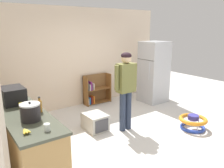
{
  "coord_description": "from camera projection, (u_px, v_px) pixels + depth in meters",
  "views": [
    {
      "loc": [
        -3.01,
        -3.32,
        2.19
      ],
      "look_at": [
        -0.15,
        0.66,
        0.95
      ],
      "focal_mm": 36.58,
      "sensor_mm": 36.0,
      "label": 1
    }
  ],
  "objects": [
    {
      "name": "amber_bottle",
      "position": [
        40.0,
        106.0,
        3.52
      ],
      "size": [
        0.07,
        0.07,
        0.25
      ],
      "color": "#9E661E",
      "rests_on": "kitchen_counter"
    },
    {
      "name": "crock_pot",
      "position": [
        30.0,
        112.0,
        3.2
      ],
      "size": [
        0.28,
        0.28,
        0.28
      ],
      "color": "black",
      "rests_on": "kitchen_counter"
    },
    {
      "name": "bookshelf",
      "position": [
        95.0,
        91.0,
        6.63
      ],
      "size": [
        0.8,
        0.28,
        0.85
      ],
      "color": "brown",
      "rests_on": "ground"
    },
    {
      "name": "standing_person",
      "position": [
        126.0,
        84.0,
        4.75
      ],
      "size": [
        0.57,
        0.22,
        1.69
      ],
      "color": "#2C364D",
      "rests_on": "ground"
    },
    {
      "name": "white_cup",
      "position": [
        47.0,
        127.0,
        2.89
      ],
      "size": [
        0.08,
        0.08,
        0.09
      ],
      "primitive_type": "cylinder",
      "color": "white",
      "rests_on": "kitchen_counter"
    },
    {
      "name": "pet_carrier",
      "position": [
        95.0,
        122.0,
        4.96
      ],
      "size": [
        0.42,
        0.55,
        0.36
      ],
      "color": "beige",
      "rests_on": "ground"
    },
    {
      "name": "banana_bunch",
      "position": [
        26.0,
        131.0,
        2.83
      ],
      "size": [
        0.12,
        0.16,
        0.04
      ],
      "color": "yellow",
      "rests_on": "kitchen_counter"
    },
    {
      "name": "green_cup",
      "position": [
        5.0,
        94.0,
        4.32
      ],
      "size": [
        0.08,
        0.08,
        0.09
      ],
      "primitive_type": "cylinder",
      "color": "green",
      "rests_on": "kitchen_counter"
    },
    {
      "name": "back_wall",
      "position": [
        81.0,
        58.0,
        6.36
      ],
      "size": [
        5.2,
        0.06,
        2.7
      ],
      "primitive_type": "cube",
      "color": "beige",
      "rests_on": "ground"
    },
    {
      "name": "microwave",
      "position": [
        13.0,
        95.0,
        3.93
      ],
      "size": [
        0.37,
        0.48,
        0.28
      ],
      "color": "black",
      "rests_on": "kitchen_counter"
    },
    {
      "name": "blue_cup",
      "position": [
        17.0,
        90.0,
        4.57
      ],
      "size": [
        0.08,
        0.08,
        0.09
      ],
      "primitive_type": "cylinder",
      "color": "blue",
      "rests_on": "kitchen_counter"
    },
    {
      "name": "ground_plane",
      "position": [
        136.0,
        132.0,
        4.85
      ],
      "size": [
        12.0,
        12.0,
        0.0
      ],
      "primitive_type": "plane",
      "color": "silver",
      "rests_on": "ground"
    },
    {
      "name": "baby_walker",
      "position": [
        193.0,
        122.0,
        4.99
      ],
      "size": [
        0.6,
        0.6,
        0.32
      ],
      "color": "blue",
      "rests_on": "ground"
    },
    {
      "name": "kitchen_counter",
      "position": [
        23.0,
        136.0,
        3.74
      ],
      "size": [
        0.65,
        2.41,
        0.9
      ],
      "color": "tan",
      "rests_on": "ground"
    },
    {
      "name": "yellow_cup",
      "position": [
        21.0,
        106.0,
        3.68
      ],
      "size": [
        0.08,
        0.08,
        0.09
      ],
      "primitive_type": "cylinder",
      "color": "yellow",
      "rests_on": "kitchen_counter"
    },
    {
      "name": "refrigerator",
      "position": [
        154.0,
        72.0,
        6.7
      ],
      "size": [
        0.73,
        0.68,
        1.78
      ],
      "color": "#B7BABF",
      "rests_on": "ground"
    }
  ]
}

